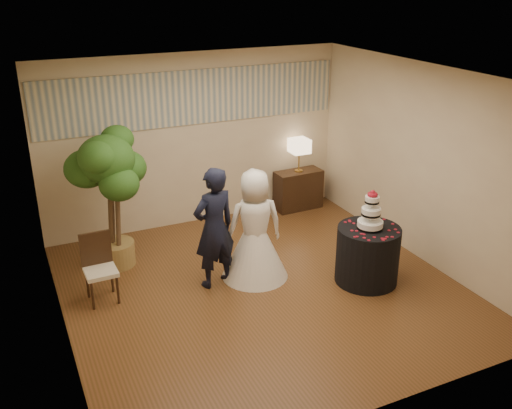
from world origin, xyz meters
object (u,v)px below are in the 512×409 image
groom (214,228)px  ficus_tree (110,199)px  bride (255,225)px  wedding_cake (371,209)px  console (298,190)px  cake_table (367,255)px  side_chair (100,270)px  table_lamp (299,155)px

groom → ficus_tree: (-1.10, 1.12, 0.18)m
groom → bride: 0.57m
groom → ficus_tree: 1.58m
wedding_cake → console: size_ratio=0.65×
groom → wedding_cake: 2.06m
cake_table → bride: bearing=149.9°
wedding_cake → side_chair: bearing=163.3°
console → wedding_cake: bearing=-100.4°
bride → cake_table: bearing=159.3°
bride → ficus_tree: ficus_tree is taller
groom → table_lamp: bearing=-152.5°
groom → wedding_cake: size_ratio=3.08×
table_lamp → side_chair: size_ratio=0.65×
bride → table_lamp: bride is taller
side_chair → console: bearing=22.5°
groom → table_lamp: groom is taller
groom → ficus_tree: ficus_tree is taller
console → ficus_tree: bearing=-169.4°
ficus_tree → table_lamp: bearing=12.5°
cake_table → ficus_tree: 3.60m
console → ficus_tree: 3.54m
console → side_chair: size_ratio=0.93×
table_lamp → wedding_cake: bearing=-98.6°
cake_table → table_lamp: table_lamp is taller
cake_table → side_chair: (-3.35, 1.00, 0.05)m
bride → wedding_cake: 1.55m
bride → side_chair: size_ratio=1.74×
wedding_cake → table_lamp: wedding_cake is taller
table_lamp → ficus_tree: 3.47m
cake_table → side_chair: side_chair is taller
table_lamp → console: bearing=0.0°
bride → wedding_cake: bride is taller
bride → groom: bearing=6.8°
table_lamp → ficus_tree: ficus_tree is taller
table_lamp → ficus_tree: (-3.39, -0.75, 0.03)m
wedding_cake → side_chair: wedding_cake is taller
groom → cake_table: groom is taller
table_lamp → side_chair: bearing=-156.2°
groom → console: 3.00m
ficus_tree → cake_table: bearing=-32.5°
groom → console: bearing=-152.5°
groom → ficus_tree: size_ratio=0.82×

